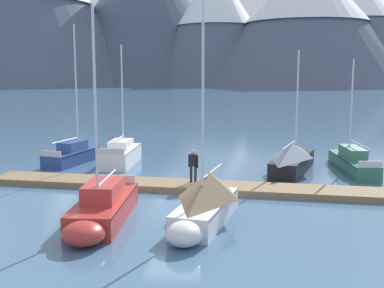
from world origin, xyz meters
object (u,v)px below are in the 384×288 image
object	(u,v)px
sailboat_far_berth	(293,158)
person_on_dock	(193,164)
sailboat_second_berth	(122,153)
sailboat_mid_dock_port	(102,208)
sailboat_nearest_berth	(76,153)
sailboat_outer_slip	(350,161)
sailboat_mid_dock_starboard	(205,200)

from	to	relation	value
sailboat_far_berth	person_on_dock	size ratio (longest dim) A/B	4.22
sailboat_second_berth	person_on_dock	bearing A→B (deg)	-49.23
sailboat_mid_dock_port	person_on_dock	size ratio (longest dim) A/B	4.91
sailboat_nearest_berth	sailboat_outer_slip	bearing A→B (deg)	-1.47
sailboat_second_berth	sailboat_mid_dock_starboard	size ratio (longest dim) A/B	0.90
sailboat_second_berth	sailboat_far_berth	xyz separation A→B (m)	(10.71, -1.44, 0.20)
sailboat_second_berth	sailboat_mid_dock_port	world-z (taller)	sailboat_mid_dock_port
sailboat_second_berth	sailboat_far_berth	size ratio (longest dim) A/B	1.06
person_on_dock	sailboat_nearest_berth	bearing A→B (deg)	143.51
sailboat_outer_slip	person_on_dock	size ratio (longest dim) A/B	4.36
sailboat_nearest_berth	sailboat_outer_slip	size ratio (longest dim) A/B	1.20
sailboat_mid_dock_starboard	sailboat_outer_slip	distance (m)	13.77
sailboat_nearest_berth	sailboat_mid_dock_starboard	xyz separation A→B (m)	(9.55, -11.82, 0.37)
sailboat_mid_dock_port	sailboat_far_berth	size ratio (longest dim) A/B	1.16
sailboat_second_berth	sailboat_far_berth	bearing A→B (deg)	-7.67
sailboat_second_berth	sailboat_mid_dock_starboard	bearing A→B (deg)	-61.28
sailboat_mid_dock_port	sailboat_outer_slip	world-z (taller)	sailboat_mid_dock_port
sailboat_mid_dock_port	sailboat_mid_dock_starboard	xyz separation A→B (m)	(4.04, 0.39, 0.33)
sailboat_nearest_berth	sailboat_far_berth	size ratio (longest dim) A/B	1.24
sailboat_second_berth	person_on_dock	distance (m)	8.19
sailboat_far_berth	sailboat_nearest_berth	bearing A→B (deg)	173.85
person_on_dock	sailboat_mid_dock_port	bearing A→B (deg)	-116.04
sailboat_far_berth	person_on_dock	bearing A→B (deg)	-138.56
sailboat_second_berth	sailboat_mid_dock_port	size ratio (longest dim) A/B	0.91
sailboat_second_berth	sailboat_mid_dock_port	distance (m)	12.41
sailboat_mid_dock_starboard	person_on_dock	xyz separation A→B (m)	(-1.12, 5.59, 0.32)
sailboat_mid_dock_port	sailboat_far_berth	bearing A→B (deg)	52.28
sailboat_nearest_berth	sailboat_far_berth	distance (m)	13.88
sailboat_mid_dock_starboard	sailboat_mid_dock_port	bearing A→B (deg)	-174.44
sailboat_mid_dock_port	sailboat_nearest_berth	bearing A→B (deg)	114.24
sailboat_mid_dock_port	sailboat_mid_dock_starboard	size ratio (longest dim) A/B	0.99
sailboat_mid_dock_starboard	sailboat_outer_slip	xyz separation A→B (m)	(7.75, 11.38, -0.38)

